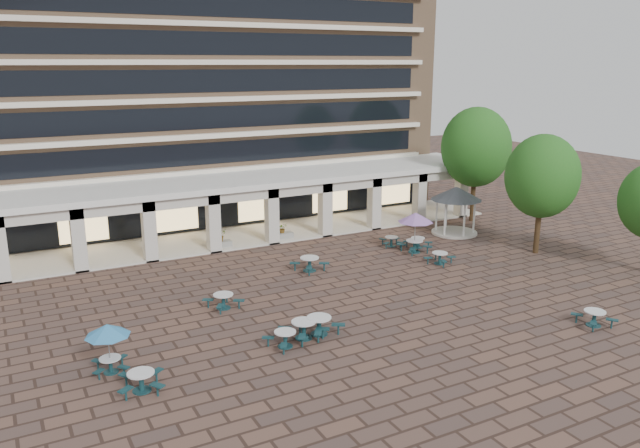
# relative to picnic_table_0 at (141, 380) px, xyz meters

# --- Properties ---
(ground) EXTENTS (120.00, 120.00, 0.00)m
(ground) POSITION_rel_picnic_table_0_xyz_m (10.56, 3.83, -0.47)
(ground) COLOR brown
(ground) RESTS_ON ground
(apartment_building) EXTENTS (40.00, 15.50, 25.20)m
(apartment_building) POSITION_rel_picnic_table_0_xyz_m (10.56, 29.29, 12.13)
(apartment_building) COLOR #A47E5D
(apartment_building) RESTS_ON ground
(retail_arcade) EXTENTS (42.00, 6.60, 4.40)m
(retail_arcade) POSITION_rel_picnic_table_0_xyz_m (10.56, 18.63, 2.53)
(retail_arcade) COLOR white
(retail_arcade) RESTS_ON ground
(picnic_table_0) EXTENTS (2.00, 2.00, 0.79)m
(picnic_table_0) POSITION_rel_picnic_table_0_xyz_m (0.00, 0.00, 0.00)
(picnic_table_0) COLOR #163D43
(picnic_table_0) RESTS_ON ground
(picnic_table_1) EXTENTS (1.92, 1.92, 0.74)m
(picnic_table_1) POSITION_rel_picnic_table_0_xyz_m (6.52, 0.90, -0.03)
(picnic_table_1) COLOR #163D43
(picnic_table_1) RESTS_ON ground
(picnic_table_2) EXTENTS (2.25, 2.25, 0.87)m
(picnic_table_2) POSITION_rel_picnic_table_0_xyz_m (8.46, 1.34, 0.05)
(picnic_table_2) COLOR #163D43
(picnic_table_2) RESTS_ON ground
(picnic_table_3) EXTENTS (1.86, 1.86, 0.75)m
(picnic_table_3) POSITION_rel_picnic_table_0_xyz_m (20.60, -4.01, -0.02)
(picnic_table_3) COLOR #163D43
(picnic_table_3) RESTS_ON ground
(picnic_table_4) EXTENTS (1.83, 1.83, 2.11)m
(picnic_table_4) POSITION_rel_picnic_table_0_xyz_m (-0.78, 2.09, 1.32)
(picnic_table_4) COLOR #163D43
(picnic_table_4) RESTS_ON ground
(picnic_table_7) EXTENTS (2.02, 2.02, 0.73)m
(picnic_table_7) POSITION_rel_picnic_table_0_xyz_m (20.10, 7.05, -0.03)
(picnic_table_7) COLOR #163D43
(picnic_table_7) RESTS_ON ground
(picnic_table_8) EXTENTS (2.19, 2.19, 0.85)m
(picnic_table_8) POSITION_rel_picnic_table_0_xyz_m (7.63, 1.29, 0.04)
(picnic_table_8) COLOR #163D43
(picnic_table_8) RESTS_ON ground
(picnic_table_9) EXTENTS (2.26, 2.26, 0.86)m
(picnic_table_9) POSITION_rel_picnic_table_0_xyz_m (12.25, 9.68, 0.04)
(picnic_table_9) COLOR #163D43
(picnic_table_9) RESTS_ON ground
(picnic_table_10) EXTENTS (1.83, 1.83, 0.68)m
(picnic_table_10) POSITION_rel_picnic_table_0_xyz_m (19.61, 11.68, -0.06)
(picnic_table_10) COLOR #163D43
(picnic_table_10) RESTS_ON ground
(picnic_table_11) EXTENTS (2.35, 2.35, 2.71)m
(picnic_table_11) POSITION_rel_picnic_table_0_xyz_m (20.14, 9.76, 1.83)
(picnic_table_11) COLOR #163D43
(picnic_table_11) RESTS_ON ground
(picnic_table_12) EXTENTS (2.00, 2.00, 0.78)m
(picnic_table_12) POSITION_rel_picnic_table_0_xyz_m (5.62, 6.47, -0.01)
(picnic_table_12) COLOR #163D43
(picnic_table_12) RESTS_ON ground
(picnic_table_13) EXTENTS (1.74, 1.74, 0.71)m
(picnic_table_13) POSITION_rel_picnic_table_0_xyz_m (21.02, 10.57, -0.05)
(picnic_table_13) COLOR #163D43
(picnic_table_13) RESTS_ON ground
(gazebo) EXTENTS (3.76, 3.76, 3.50)m
(gazebo) POSITION_rel_picnic_table_0_xyz_m (25.61, 12.23, 2.16)
(gazebo) COLOR beige
(gazebo) RESTS_ON ground
(tree_east_a) EXTENTS (4.74, 4.74, 7.90)m
(tree_east_a) POSITION_rel_picnic_table_0_xyz_m (27.24, 5.90, 4.69)
(tree_east_a) COLOR #46301C
(tree_east_a) RESTS_ON ground
(tree_east_c) EXTENTS (5.41, 5.41, 9.01)m
(tree_east_c) POSITION_rel_picnic_table_0_xyz_m (29.38, 14.62, 5.42)
(tree_east_c) COLOR #46301C
(tree_east_c) RESTS_ON ground
(planter_left) EXTENTS (1.50, 0.92, 1.36)m
(planter_left) POSITION_rel_picnic_table_0_xyz_m (9.05, 16.73, 0.12)
(planter_left) COLOR #999993
(planter_left) RESTS_ON ground
(planter_right) EXTENTS (1.50, 0.60, 1.19)m
(planter_right) POSITION_rel_picnic_table_0_xyz_m (13.70, 16.73, -0.02)
(planter_right) COLOR #999993
(planter_right) RESTS_ON ground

